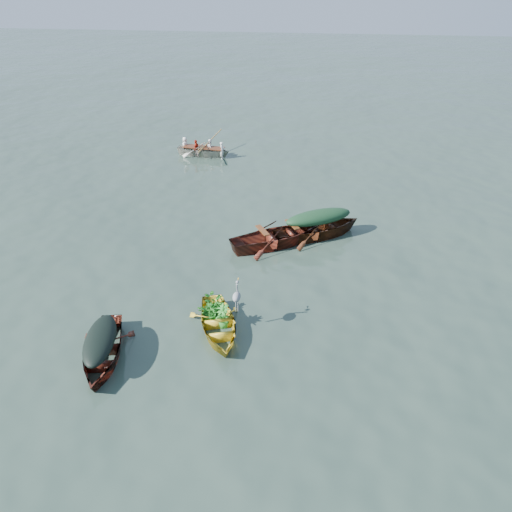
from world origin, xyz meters
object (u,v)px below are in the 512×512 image
Objects in this scene: yellow_dinghy at (218,332)px; open_wooden_boat at (277,245)px; rowed_boat at (204,156)px; heron at (237,302)px; dark_covered_boat at (104,359)px; green_tarp_boat at (317,237)px.

yellow_dinghy is 0.68× the size of open_wooden_boat.
open_wooden_boat reaches higher than rowed_boat.
heron reaches higher than rowed_boat.
heron is (4.30, -14.22, 0.91)m from rowed_boat.
open_wooden_boat is (3.85, 6.70, 0.00)m from dark_covered_boat.
open_wooden_boat is 5.07m from heron.
yellow_dinghy is at bearing -158.43° from rowed_boat.
rowed_boat is at bearing 6.76° from green_tarp_boat.
yellow_dinghy is at bearing 126.82° from green_tarp_boat.
heron is (0.50, 0.24, 0.91)m from yellow_dinghy.
green_tarp_boat is (2.55, 6.02, 0.00)m from yellow_dinghy.
open_wooden_boat is at bearing 47.92° from dark_covered_boat.
green_tarp_boat reaches higher than dark_covered_boat.
heron is (-0.62, -4.95, 0.91)m from open_wooden_boat.
dark_covered_boat is 9.21m from green_tarp_boat.
open_wooden_boat is at bearing 57.44° from yellow_dinghy.
open_wooden_boat is (-1.44, -0.84, 0.00)m from green_tarp_boat.
heron is at bearing -156.34° from rowed_boat.
open_wooden_boat is at bearing -145.23° from rowed_boat.
heron is at bearing 5.19° from yellow_dinghy.
heron is at bearing 16.30° from dark_covered_boat.
yellow_dinghy is 3.13m from dark_covered_boat.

